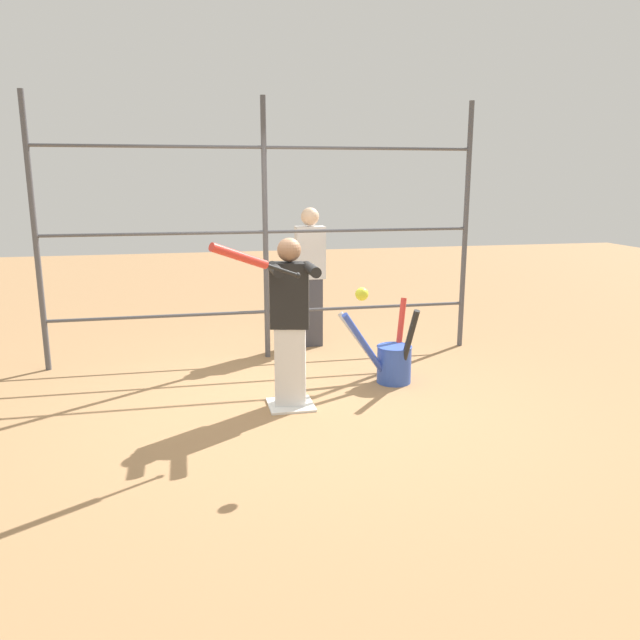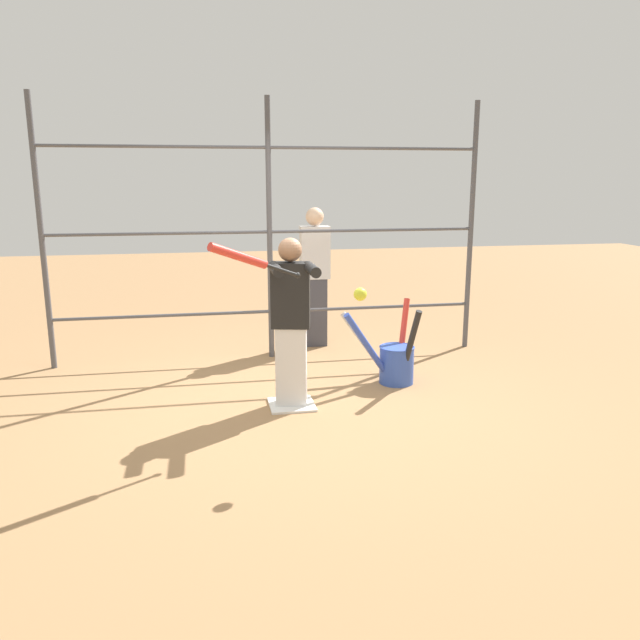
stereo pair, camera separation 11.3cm
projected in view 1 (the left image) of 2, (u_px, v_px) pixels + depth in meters
The scene contains 8 objects.
ground_plane at pixel (291, 406), 5.58m from camera, with size 24.00×24.00×0.00m, color #9E754C.
home_plate at pixel (291, 405), 5.58m from camera, with size 0.40×0.40×0.02m.
fence_backstop at pixel (265, 232), 6.79m from camera, with size 4.75×0.06×2.83m.
batter at pixel (290, 318), 5.39m from camera, with size 0.38×0.56×1.50m.
baseball_bat_swinging at pixel (247, 259), 4.55m from camera, with size 0.73×0.48×0.34m.
softball_in_flight at pixel (362, 294), 4.48m from camera, with size 0.10×0.10×0.10m.
bat_bucket at pixel (392, 360), 6.17m from camera, with size 0.81×0.67×0.80m.
bystander_behind_fence at pixel (310, 275), 7.40m from camera, with size 0.34×0.21×1.66m.
Camera 1 is at (0.84, 5.21, 2.00)m, focal length 35.00 mm.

